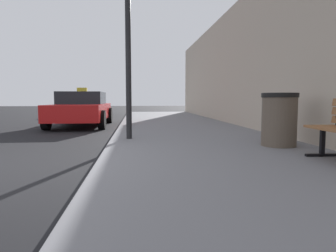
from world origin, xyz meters
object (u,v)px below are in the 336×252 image
trash_bin (279,119)px  street_lamp (128,7)px  car_red (82,109)px  car_black (88,105)px

trash_bin → street_lamp: bearing=154.8°
trash_bin → car_red: (-4.62, 6.29, 0.01)m
trash_bin → street_lamp: (-2.76, 1.30, 2.29)m
street_lamp → car_black: size_ratio=1.00×
trash_bin → car_black: car_black is taller
street_lamp → car_black: bearing=102.7°
trash_bin → car_black: bearing=112.0°
car_red → car_black: (-0.94, 7.48, -0.00)m
trash_bin → car_red: size_ratio=0.22×
trash_bin → street_lamp: size_ratio=0.24×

